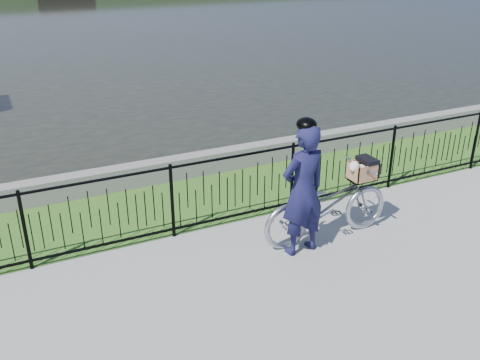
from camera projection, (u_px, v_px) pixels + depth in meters
ground at (287, 275)px, 7.00m from camera, size 120.00×120.00×0.00m
grass_strip at (211, 197)px, 9.14m from camera, size 60.00×2.00×0.01m
water at (28, 9)px, 34.19m from camera, size 120.00×120.00×0.00m
quay_wall at (190, 166)px, 9.88m from camera, size 60.00×0.30×0.40m
fence at (235, 189)px, 8.08m from camera, size 14.00×0.06×1.15m
bicycle_rig at (328, 204)px, 7.68m from camera, size 2.04×0.71×1.17m
cyclist at (303, 189)px, 7.17m from camera, size 0.73×0.52×1.94m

